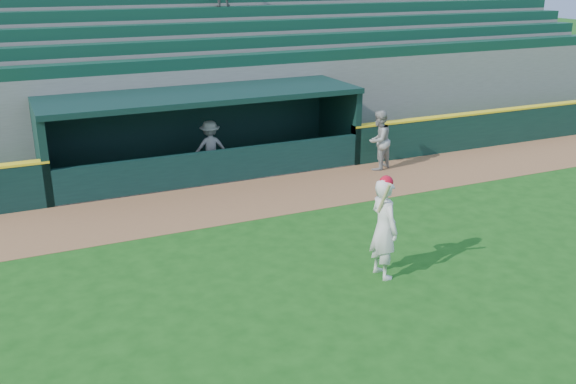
# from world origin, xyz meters

# --- Properties ---
(ground) EXTENTS (120.00, 120.00, 0.00)m
(ground) POSITION_xyz_m (0.00, 0.00, 0.00)
(ground) COLOR #154711
(ground) RESTS_ON ground
(warning_track) EXTENTS (40.00, 3.00, 0.01)m
(warning_track) POSITION_xyz_m (0.00, 4.90, 0.01)
(warning_track) COLOR brown
(warning_track) RESTS_ON ground
(field_wall_right) EXTENTS (15.50, 0.30, 1.20)m
(field_wall_right) POSITION_xyz_m (12.25, 6.55, 0.60)
(field_wall_right) COLOR black
(field_wall_right) RESTS_ON ground
(wall_stripe_right) EXTENTS (15.50, 0.32, 0.06)m
(wall_stripe_right) POSITION_xyz_m (12.25, 6.55, 1.23)
(wall_stripe_right) COLOR yellow
(wall_stripe_right) RESTS_ON field_wall_right
(dugout_player_front) EXTENTS (1.11, 1.02, 1.84)m
(dugout_player_front) POSITION_xyz_m (4.97, 5.79, 0.92)
(dugout_player_front) COLOR #969792
(dugout_player_front) RESTS_ON ground
(dugout_player_inside) EXTENTS (1.12, 0.73, 1.64)m
(dugout_player_inside) POSITION_xyz_m (0.12, 7.48, 0.82)
(dugout_player_inside) COLOR gray
(dugout_player_inside) RESTS_ON ground
(dugout) EXTENTS (9.40, 2.80, 2.46)m
(dugout) POSITION_xyz_m (0.00, 8.00, 1.36)
(dugout) COLOR slate
(dugout) RESTS_ON ground
(stands) EXTENTS (34.50, 6.25, 7.52)m
(stands) POSITION_xyz_m (0.01, 12.58, 2.39)
(stands) COLOR slate
(stands) RESTS_ON ground
(batter_at_plate) EXTENTS (0.52, 0.87, 2.15)m
(batter_at_plate) POSITION_xyz_m (1.14, -0.48, 1.06)
(batter_at_plate) COLOR silver
(batter_at_plate) RESTS_ON ground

